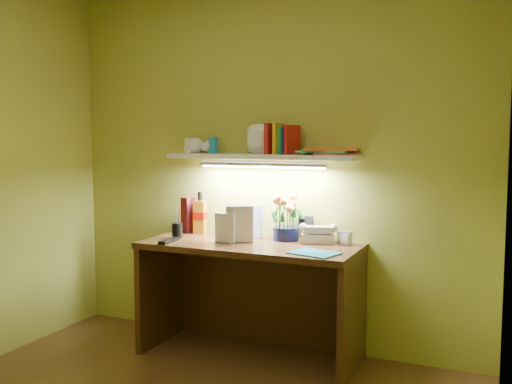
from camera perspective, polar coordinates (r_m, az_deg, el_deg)
desk at (r=3.76m, az=-0.63°, el=-10.75°), size 1.40×0.60×0.75m
flower_bouquet at (r=3.76m, az=3.02°, el=-2.54°), size 0.21×0.21×0.30m
telephone at (r=3.69m, az=6.25°, el=-4.11°), size 0.24×0.21×0.12m
desk_clock at (r=3.65m, az=8.88°, el=-4.57°), size 0.09×0.06×0.08m
whisky_bottle at (r=4.03m, az=-5.62°, el=-2.07°), size 0.09×0.09×0.30m
whisky_box at (r=4.09m, az=-6.75°, el=-2.27°), size 0.11×0.11×0.25m
pen_cup at (r=3.87m, az=-7.89°, el=-3.32°), size 0.09×0.09×0.17m
art_card at (r=3.86m, az=-0.90°, el=-3.00°), size 0.21×0.06×0.21m
tv_remote at (r=3.73m, az=-8.70°, el=-4.84°), size 0.06×0.19×0.02m
blue_folder at (r=3.35m, az=5.83°, el=-6.09°), size 0.31×0.26×0.01m
desk_book_a at (r=3.66m, az=-3.04°, el=-3.25°), size 0.17×0.09×0.24m
desk_book_b at (r=3.70m, az=-4.15°, el=-3.53°), size 0.14×0.02×0.19m
wall_shelf at (r=3.77m, az=0.96°, el=4.08°), size 1.32×0.33×0.23m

